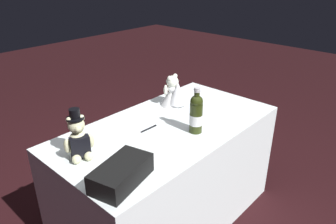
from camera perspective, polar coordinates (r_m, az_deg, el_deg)
name	(u,v)px	position (r m, az deg, el deg)	size (l,w,h in m)	color
ground_plane	(168,216)	(2.58, 0.00, -18.17)	(12.00, 12.00, 0.00)	black
reception_table	(168,174)	(2.33, 0.00, -11.08)	(1.55, 0.81, 0.79)	white
teddy_bear_groom	(79,140)	(1.80, -15.73, -4.82)	(0.16, 0.15, 0.29)	beige
teddy_bear_bride	(174,93)	(2.39, 1.09, 3.44)	(0.19, 0.22, 0.24)	white
champagne_bottle	(196,113)	(2.00, 5.06, -0.26)	(0.08, 0.08, 0.30)	#2A3411
signing_pen	(148,129)	(2.07, -3.61, -3.05)	(0.14, 0.01, 0.01)	black
gift_case_black	(121,173)	(1.59, -8.34, -10.83)	(0.36, 0.25, 0.10)	black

